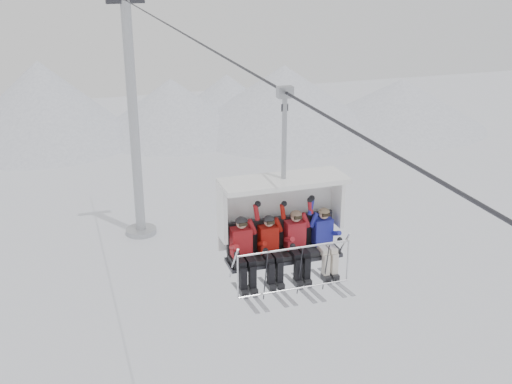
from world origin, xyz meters
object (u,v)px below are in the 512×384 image
object	(u,v)px
lift_tower_right	(135,139)
skier_far_left	(243,250)
skier_center_right	(297,242)
chairlift_carrier	(281,215)
skier_far_right	(325,239)
skier_center_left	(270,247)

from	to	relation	value
lift_tower_right	skier_far_left	world-z (taller)	lift_tower_right
skier_center_right	chairlift_carrier	bearing A→B (deg)	128.32
skier_far_left	skier_far_right	size ratio (longest dim) A/B	1.00
skier_center_left	skier_far_right	world-z (taller)	skier_far_right
skier_center_left	skier_far_left	bearing A→B (deg)	179.33
lift_tower_right	skier_far_right	size ratio (longest dim) A/B	7.99
skier_center_right	skier_far_right	xyz separation A→B (m)	(0.62, -0.00, -0.01)
chairlift_carrier	skier_center_left	world-z (taller)	chairlift_carrier
lift_tower_right	skier_center_right	xyz separation A→B (m)	(0.25, -23.96, 4.42)
lift_tower_right	chairlift_carrier	distance (m)	24.15
skier_center_right	skier_far_left	bearing A→B (deg)	179.91
skier_far_left	lift_tower_right	bearing A→B (deg)	87.82
chairlift_carrier	skier_far_right	world-z (taller)	chairlift_carrier
chairlift_carrier	skier_center_left	xyz separation A→B (m)	(-0.34, -0.32, -0.53)
lift_tower_right	skier_center_right	world-z (taller)	lift_tower_right
lift_tower_right	skier_far_left	size ratio (longest dim) A/B	7.99
chairlift_carrier	skier_center_right	xyz separation A→B (m)	(0.25, -0.31, -0.51)
chairlift_carrier	skier_far_right	size ratio (longest dim) A/B	2.36
lift_tower_right	skier_center_right	bearing A→B (deg)	-89.41
skier_center_left	skier_center_right	size ratio (longest dim) A/B	1.00
skier_center_left	skier_center_right	bearing A→B (deg)	0.49
lift_tower_right	skier_center_right	distance (m)	24.36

